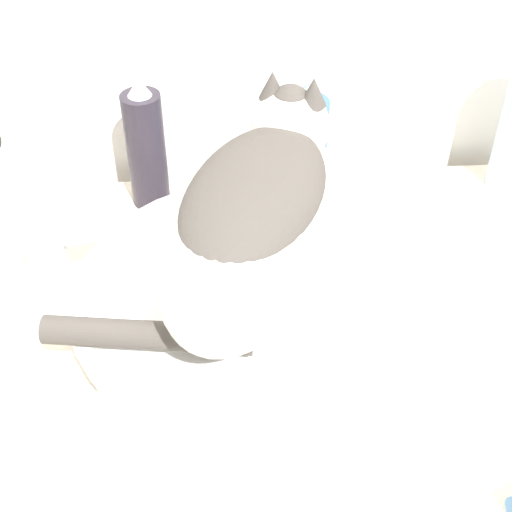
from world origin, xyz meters
TOP-DOWN VIEW (x-y plane):
  - vanity_counter at (0.00, 0.28)m, footprint 0.91×0.55m
  - sink_basin at (-0.03, 0.27)m, footprint 0.39×0.39m
  - cat at (-0.03, 0.28)m, footprint 0.34×0.36m
  - faucet at (-0.25, 0.34)m, footprint 0.12×0.07m
  - hairspray_can_black at (-0.15, 0.51)m, footprint 0.05×0.05m
  - spray_bottle_trigger at (0.05, 0.51)m, footprint 0.06×0.06m

SIDE VIEW (x-z plane):
  - vanity_counter at x=0.00m, z-range 0.00..0.81m
  - sink_basin at x=-0.03m, z-range 0.82..0.87m
  - faucet at x=-0.25m, z-range 0.82..0.95m
  - spray_bottle_trigger at x=0.05m, z-range 0.81..0.97m
  - hairspray_can_black at x=-0.15m, z-range 0.81..0.99m
  - cat at x=-0.03m, z-range 0.87..1.04m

